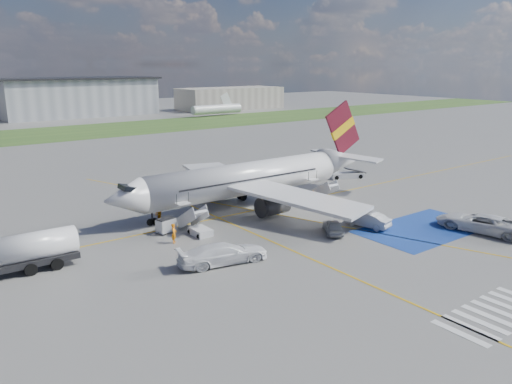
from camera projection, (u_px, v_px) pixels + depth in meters
ground at (327, 238)px, 49.15m from camera, size 400.00×400.00×0.00m
grass_strip at (53, 134)px, 122.76m from camera, size 400.00×30.00×0.01m
taxiway_line_main at (254, 210)px, 58.44m from camera, size 120.00×0.20×0.01m
taxiway_line_cross at (372, 286)px, 38.49m from camera, size 0.20×60.00×0.01m
taxiway_line_diag at (254, 210)px, 58.44m from camera, size 20.71×56.45×0.01m
staging_box at (423, 229)px, 51.86m from camera, size 14.00×8.00×0.01m
crosswalk at (494, 314)px, 34.15m from camera, size 9.00×4.00×0.01m
terminal_centre at (80, 98)px, 163.89m from camera, size 48.00×18.00×12.00m
terminal_east at (230, 98)px, 190.93m from camera, size 40.00×16.00×8.00m
airliner at (254, 177)px, 60.03m from camera, size 36.81×32.95×11.92m
airstairs_fwd at (198, 228)px, 50.21m from camera, size 1.90×5.20×3.60m
airstairs_aft at (329, 199)px, 60.97m from camera, size 1.90×5.20×3.60m
fuel_tanker at (18, 257)px, 40.63m from camera, size 9.52×3.01×3.21m
gpu_cart at (166, 226)px, 50.54m from camera, size 2.06×1.57×1.54m
belt_loader at (347, 175)px, 74.87m from camera, size 5.60×3.68×1.64m
car_silver_a at (333, 226)px, 50.41m from camera, size 3.70×4.34×1.41m
car_silver_b at (367, 220)px, 52.29m from camera, size 2.74×5.08×1.59m
van_white_a at (481, 220)px, 50.71m from camera, size 4.39×7.16×2.50m
van_white_b at (223, 250)px, 42.67m from camera, size 6.32×3.55×2.34m
crew_fwd at (174, 233)px, 47.58m from camera, size 0.80×0.83×1.92m
crew_nose at (159, 214)px, 53.94m from camera, size 0.88×1.00×1.72m
crew_aft at (313, 198)px, 60.09m from camera, size 1.06×1.13×1.87m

